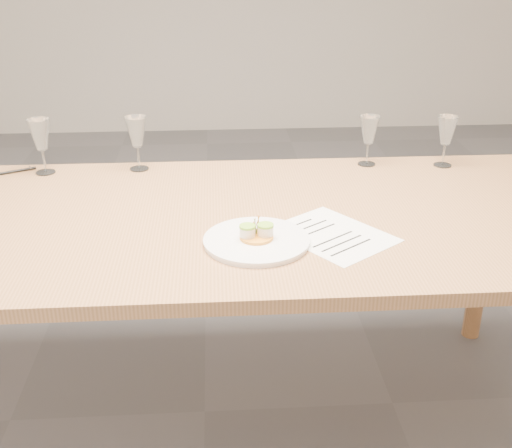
{
  "coord_description": "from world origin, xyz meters",
  "views": [
    {
      "loc": [
        0.06,
        -1.77,
        1.53
      ],
      "look_at": [
        0.17,
        -0.18,
        0.8
      ],
      "focal_mm": 45.0,
      "sensor_mm": 36.0,
      "label": 1
    }
  ],
  "objects": [
    {
      "name": "dining_table",
      "position": [
        0.0,
        0.0,
        0.68
      ],
      "size": [
        2.4,
        1.0,
        0.75
      ],
      "color": "#AB784A",
      "rests_on": "ground"
    },
    {
      "name": "ground",
      "position": [
        0.0,
        0.0,
        0.0
      ],
      "size": [
        7.0,
        7.0,
        0.0
      ],
      "primitive_type": "plane",
      "color": "slate",
      "rests_on": "ground"
    },
    {
      "name": "wine_glass_3",
      "position": [
        0.89,
        0.39,
        0.88
      ],
      "size": [
        0.07,
        0.07,
        0.18
      ],
      "color": "white",
      "rests_on": "dining_table"
    },
    {
      "name": "dinner_plate",
      "position": [
        0.17,
        -0.2,
        0.76
      ],
      "size": [
        0.29,
        0.29,
        0.08
      ],
      "rotation": [
        0.0,
        0.0,
        0.26
      ],
      "color": "white",
      "rests_on": "dining_table"
    },
    {
      "name": "wine_glass_2",
      "position": [
        0.61,
        0.42,
        0.88
      ],
      "size": [
        0.07,
        0.07,
        0.18
      ],
      "color": "white",
      "rests_on": "dining_table"
    },
    {
      "name": "ballpoint_pen",
      "position": [
        -0.64,
        0.42,
        0.76
      ],
      "size": [
        0.13,
        0.07,
        0.01
      ],
      "rotation": [
        0.0,
        0.0,
        0.47
      ],
      "color": "black",
      "rests_on": "dining_table"
    },
    {
      "name": "wine_glass_0",
      "position": [
        -0.54,
        0.41,
        0.89
      ],
      "size": [
        0.08,
        0.08,
        0.19
      ],
      "color": "white",
      "rests_on": "dining_table"
    },
    {
      "name": "recipe_sheet",
      "position": [
        0.38,
        -0.16,
        0.75
      ],
      "size": [
        0.38,
        0.4,
        0.0
      ],
      "rotation": [
        0.0,
        0.0,
        0.64
      ],
      "color": "white",
      "rests_on": "dining_table"
    },
    {
      "name": "wine_glass_1",
      "position": [
        -0.21,
        0.43,
        0.88
      ],
      "size": [
        0.08,
        0.08,
        0.19
      ],
      "color": "white",
      "rests_on": "dining_table"
    }
  ]
}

